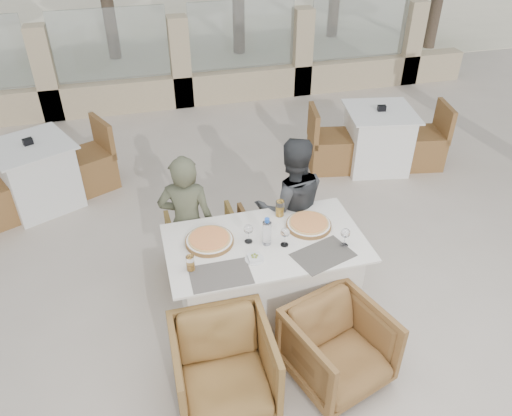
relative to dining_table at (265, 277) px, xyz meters
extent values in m
plane|color=beige|center=(-0.05, -0.07, -0.39)|extent=(80.00, 80.00, 0.00)
cube|color=#5E5751|center=(-0.43, -0.29, 0.39)|extent=(0.45, 0.30, 0.00)
cube|color=#534E47|center=(0.39, -0.27, 0.39)|extent=(0.52, 0.42, 0.00)
cylinder|color=#EC4F20|center=(-0.44, 0.11, 0.41)|extent=(0.47, 0.47, 0.05)
cylinder|color=#CA481B|center=(0.40, 0.11, 0.41)|extent=(0.40, 0.40, 0.05)
cylinder|color=#A9C1DE|center=(0.00, -0.02, 0.51)|extent=(0.09, 0.09, 0.25)
cylinder|color=#C17B1B|center=(-0.63, -0.18, 0.45)|extent=(0.08, 0.08, 0.13)
cylinder|color=gold|center=(0.22, 0.32, 0.46)|extent=(0.09, 0.09, 0.15)
imported|color=olive|center=(-0.41, 0.64, -0.09)|extent=(0.66, 0.68, 0.59)
imported|color=brown|center=(0.30, 0.62, -0.09)|extent=(0.66, 0.68, 0.59)
imported|color=olive|center=(-0.52, -0.76, -0.06)|extent=(0.70, 0.72, 0.65)
imported|color=brown|center=(0.34, -0.80, -0.07)|extent=(0.85, 0.86, 0.63)
imported|color=#4D513A|center=(-0.56, 0.55, 0.28)|extent=(0.55, 0.43, 1.34)
imported|color=#323436|center=(0.39, 0.53, 0.30)|extent=(0.71, 0.58, 1.37)
camera|label=1|loc=(-0.88, -3.01, 2.90)|focal=35.00mm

